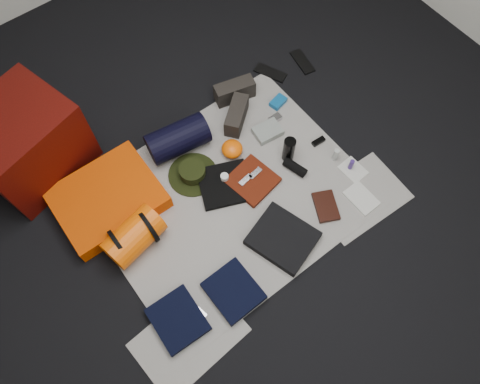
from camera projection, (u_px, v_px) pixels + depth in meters
floor at (230, 198)px, 2.98m from camera, size 4.50×4.50×0.02m
newspaper_mat at (230, 197)px, 2.97m from camera, size 1.60×1.30×0.01m
newspaper_sheet_front_left at (189, 337)px, 2.59m from camera, size 0.61×0.44×0.00m
newspaper_sheet_front_right at (359, 197)px, 2.97m from camera, size 0.60×0.43×0.00m
red_cabinet at (25, 143)px, 2.84m from camera, size 0.73×0.66×0.52m
sleeping_pad at (108, 199)px, 2.89m from camera, size 0.63×0.52×0.11m
stuff_sack at (134, 236)px, 2.74m from camera, size 0.38×0.27×0.21m
sack_strap_left at (119, 246)px, 2.71m from camera, size 0.02×0.22×0.22m
sack_strap_right at (148, 226)px, 2.76m from camera, size 0.02×0.22×0.22m
navy_duffel at (178, 139)px, 3.03m from camera, size 0.42×0.27×0.21m
boonie_brim at (193, 175)px, 3.03m from camera, size 0.34×0.34×0.01m
boonie_crown at (192, 171)px, 2.99m from camera, size 0.17×0.17×0.08m
hiking_boot_left at (237, 115)px, 3.15m from camera, size 0.28×0.25×0.14m
hiking_boot_right at (235, 91)px, 3.24m from camera, size 0.30×0.17×0.14m
flip_flop_left at (270, 73)px, 3.39m from camera, size 0.18×0.25×0.01m
flip_flop_right at (302, 62)px, 3.44m from camera, size 0.13×0.24×0.01m
trousers_navy_a at (178, 320)px, 2.61m from camera, size 0.28×0.31×0.05m
trousers_navy_b at (234, 291)px, 2.68m from camera, size 0.26×0.30×0.05m
trousers_charcoal at (283, 238)px, 2.81m from camera, size 0.41×0.44×0.06m
black_tshirt at (225, 184)px, 2.98m from camera, size 0.41×0.40×0.03m
red_shirt at (252, 181)px, 2.99m from camera, size 0.31×0.31×0.04m
orange_stuff_sack at (232, 149)px, 3.06m from camera, size 0.18×0.18×0.09m
first_aid_pouch at (268, 131)px, 3.15m from camera, size 0.20×0.16×0.05m
water_bottle at (289, 150)px, 3.00m from camera, size 0.09×0.09×0.20m
speaker at (295, 167)px, 3.02m from camera, size 0.10×0.17×0.06m
compact_camera at (275, 119)px, 3.20m from camera, size 0.09×0.05×0.03m
cyan_case at (278, 102)px, 3.26m from camera, size 0.13×0.10×0.04m
toiletry_purple at (351, 165)px, 3.01m from camera, size 0.04×0.04×0.09m
toiletry_clear at (336, 155)px, 3.03m from camera, size 0.05×0.05×0.10m
paperback_book at (326, 206)px, 2.92m from camera, size 0.21×0.24×0.03m
map_booklet at (361, 198)px, 2.95m from camera, size 0.14×0.21×0.01m
map_printout at (353, 170)px, 3.04m from camera, size 0.14×0.17×0.01m
sunglasses at (318, 141)px, 3.13m from camera, size 0.10×0.04×0.02m
key_cluster at (199, 315)px, 2.63m from camera, size 0.08×0.08×0.01m
tape_roll at (225, 177)px, 2.97m from camera, size 0.05×0.05×0.04m
energy_bar_a at (245, 180)px, 2.97m from camera, size 0.10×0.05×0.01m
energy_bar_b at (255, 173)px, 2.99m from camera, size 0.10×0.05×0.01m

